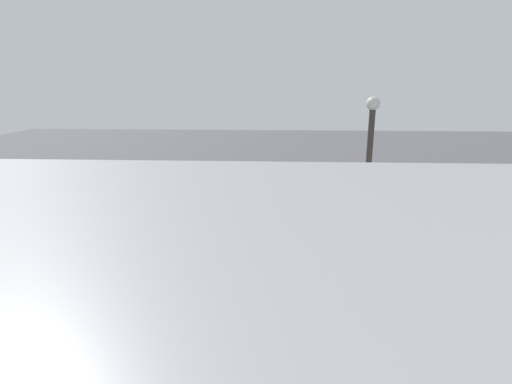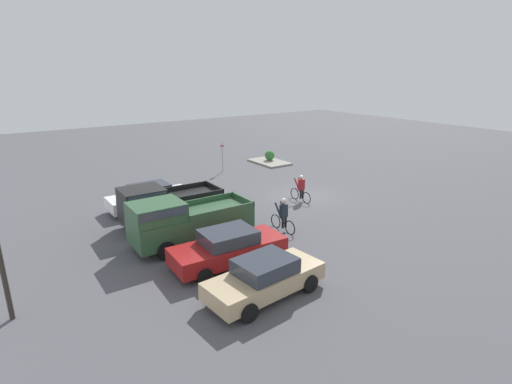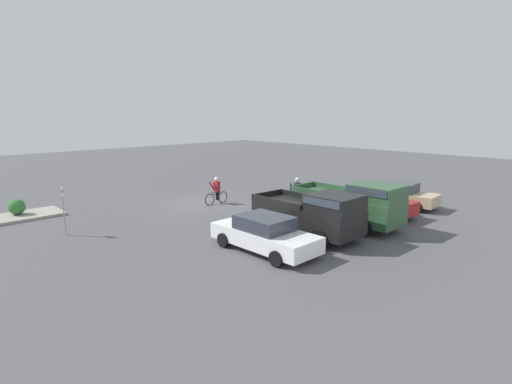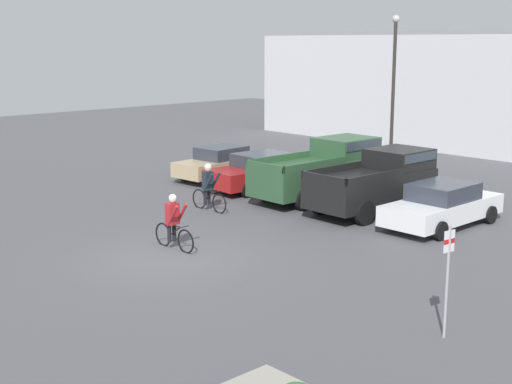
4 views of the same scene
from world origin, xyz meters
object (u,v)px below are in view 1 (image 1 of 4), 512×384
Objects in this scene: pickup_truck_0 at (285,221)px; cyclist_1 at (306,200)px; lamppost at (365,205)px; cyclist_0 at (257,185)px; shrub at (142,171)px; fire_lane_sign at (126,175)px; pickup_truck_1 at (226,220)px; sedan_2 at (171,225)px; sedan_0 at (401,229)px; sedan_1 at (342,226)px.

pickup_truck_0 is 3.06× the size of cyclist_1.
cyclist_1 is (-1.34, -4.66, -0.28)m from pickup_truck_0.
lamppost reaches higher than pickup_truck_0.
cyclist_0 is 10.79m from shrub.
fire_lane_sign is at bearing -37.59° from pickup_truck_0.
fire_lane_sign is (7.83, -7.94, 0.32)m from pickup_truck_1.
sedan_2 is at bearing 64.02° from cyclist_0.
cyclist_0 is at bearing 153.38° from shrub.
sedan_2 is at bearing 114.15° from shrub.
sedan_2 reaches higher than sedan_0.
pickup_truck_0 is 13.43m from fire_lane_sign.
cyclist_0 is at bearing -115.98° from sedan_2.
fire_lane_sign is 2.83× the size of shrub.
pickup_truck_0 is 2.34× the size of fire_lane_sign.
sedan_1 is 2.72× the size of cyclist_0.
sedan_0 is 8.42m from pickup_truck_1.
pickup_truck_1 is 2.15× the size of fire_lane_sign.
cyclist_0 reaches higher than sedan_2.
sedan_1 is 5.63m from pickup_truck_1.
fire_lane_sign is at bearing -16.42° from cyclist_1.
pickup_truck_1 is at bearing 175.51° from sedan_2.
shrub is at bearing -56.77° from pickup_truck_1.
pickup_truck_1 is 15.60m from shrub.
pickup_truck_0 is at bearing 174.88° from pickup_truck_1.
fire_lane_sign is 20.04m from lamppost.
sedan_2 is at bearing -0.08° from sedan_0.
pickup_truck_0 is at bearing 101.40° from cyclist_0.
cyclist_1 is 2.16× the size of shrub.
pickup_truck_0 is (2.80, 0.64, 0.42)m from sedan_1.
cyclist_1 is at bearing 163.58° from fire_lane_sign.
lamppost is (-0.73, 11.72, 3.27)m from cyclist_1.
fire_lane_sign reaches higher than sedan_2.
cyclist_1 reaches higher than shrub.
sedan_0 reaches higher than shrub.
pickup_truck_0 is 6.62× the size of shrub.
pickup_truck_0 reaches higher than sedan_2.
pickup_truck_1 reaches higher than sedan_2.
fire_lane_sign is (5.04, -7.72, 0.72)m from sedan_2.
cyclist_1 is at bearing -106.10° from pickup_truck_0.
shrub is (12.69, -8.63, -0.31)m from cyclist_1.
sedan_1 reaches higher than shrub.
shrub is at bearing -41.79° from sedan_1.
cyclist_0 is 0.75× the size of fire_lane_sign.
fire_lane_sign is at bearing -50.19° from lamppost.
pickup_truck_1 is at bearing 123.23° from shrub.
sedan_2 is 1.97× the size of fire_lane_sign.
sedan_1 is at bearing 119.98° from cyclist_0.
pickup_truck_1 is 6.06m from cyclist_1.
pickup_truck_1 is at bearing -5.12° from pickup_truck_0.
pickup_truck_1 is (5.61, 0.39, 0.38)m from sedan_1.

